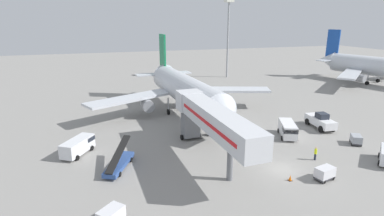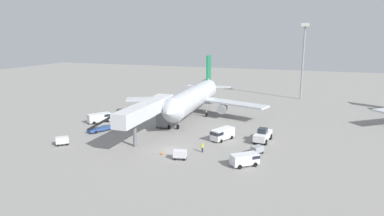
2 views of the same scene
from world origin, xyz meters
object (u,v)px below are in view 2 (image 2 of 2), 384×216
object	(u,v)px
service_van_outer_right	(245,159)
service_van_outer_left	(100,117)
airplane_at_gate	(194,97)
service_van_mid_left	(222,134)
baggage_cart_rear_left	(180,154)
jet_bridge	(148,110)
pushback_tug	(263,135)
baggage_cart_near_right	(257,150)
baggage_cart_near_left	(62,141)
ground_crew_worker_foreground	(202,147)
apron_light_mast	(304,46)
safety_cone_alpha	(162,153)
belt_loader_truck	(102,128)

from	to	relation	value
service_van_outer_right	service_van_outer_left	distance (m)	40.63
airplane_at_gate	service_van_mid_left	distance (m)	20.79
airplane_at_gate	baggage_cart_rear_left	xyz separation A→B (m)	(7.84, -29.42, -4.06)
airplane_at_gate	service_van_mid_left	world-z (taller)	airplane_at_gate
jet_bridge	pushback_tug	bearing A→B (deg)	12.70
service_van_outer_right	baggage_cart_near_right	size ratio (longest dim) A/B	1.93
service_van_outer_right	baggage_cart_near_left	bearing A→B (deg)	-177.61
pushback_tug	service_van_outer_left	bearing A→B (deg)	177.33
pushback_tug	service_van_outer_right	bearing A→B (deg)	-93.29
service_van_outer_right	ground_crew_worker_foreground	xyz separation A→B (m)	(-8.35, 3.62, -0.15)
apron_light_mast	service_van_outer_right	bearing A→B (deg)	-95.24
baggage_cart_near_right	apron_light_mast	bearing A→B (deg)	85.12
service_van_mid_left	baggage_cart_near_left	size ratio (longest dim) A/B	2.12
baggage_cart_near_left	service_van_mid_left	bearing A→B (deg)	25.52
pushback_tug	baggage_cart_near_right	xyz separation A→B (m)	(0.14, -7.40, -0.48)
airplane_at_gate	baggage_cart_near_right	bearing A→B (deg)	-48.90
baggage_cart_near_left	baggage_cart_near_right	distance (m)	36.18
baggage_cart_near_left	apron_light_mast	world-z (taller)	apron_light_mast
pushback_tug	safety_cone_alpha	world-z (taller)	pushback_tug
airplane_at_gate	baggage_cart_near_left	world-z (taller)	airplane_at_gate
belt_loader_truck	ground_crew_worker_foreground	xyz separation A→B (m)	(24.47, -5.57, 0.20)
service_van_mid_left	baggage_cart_near_right	world-z (taller)	service_van_mid_left
belt_loader_truck	safety_cone_alpha	size ratio (longest dim) A/B	10.10
service_van_mid_left	service_van_outer_right	bearing A→B (deg)	-59.44
belt_loader_truck	service_van_mid_left	xyz separation A→B (m)	(25.90, 2.52, 0.54)
belt_loader_truck	baggage_cart_rear_left	world-z (taller)	belt_loader_truck
jet_bridge	service_van_outer_right	world-z (taller)	jet_bridge
belt_loader_truck	service_van_outer_right	bearing A→B (deg)	-15.64
service_van_mid_left	baggage_cart_near_right	bearing A→B (deg)	-35.71
baggage_cart_rear_left	ground_crew_worker_foreground	xyz separation A→B (m)	(2.46, 4.55, 0.12)
pushback_tug	apron_light_mast	xyz separation A→B (m)	(4.93, 48.70, 15.40)
belt_loader_truck	baggage_cart_near_left	size ratio (longest dim) A/B	2.44
baggage_cart_near_left	baggage_cart_rear_left	bearing A→B (deg)	1.24
service_van_mid_left	baggage_cart_near_left	distance (m)	30.54
pushback_tug	service_van_outer_right	xyz separation A→B (m)	(-0.78, -13.48, -0.14)
airplane_at_gate	service_van_outer_right	bearing A→B (deg)	-56.82
service_van_outer_left	airplane_at_gate	bearing A→B (deg)	34.82
jet_bridge	airplane_at_gate	bearing A→B (deg)	82.44
baggage_cart_near_right	safety_cone_alpha	distance (m)	16.66
jet_bridge	pushback_tug	distance (m)	23.04
belt_loader_truck	safety_cone_alpha	bearing A→B (deg)	-26.54
service_van_outer_right	safety_cone_alpha	bearing A→B (deg)	179.58
baggage_cart_near_left	apron_light_mast	size ratio (longest dim) A/B	0.11
pushback_tug	baggage_cart_rear_left	distance (m)	18.49
service_van_mid_left	ground_crew_worker_foreground	xyz separation A→B (m)	(-1.43, -8.09, -0.34)
apron_light_mast	safety_cone_alpha	bearing A→B (deg)	-108.14
pushback_tug	service_van_outer_left	world-z (taller)	pushback_tug
baggage_cart_near_left	apron_light_mast	xyz separation A→B (m)	(40.18, 63.62, 15.80)
service_van_outer_right	baggage_cart_near_right	xyz separation A→B (m)	(0.91, 6.09, -0.34)
service_van_outer_right	baggage_cart_near_right	world-z (taller)	service_van_outer_right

